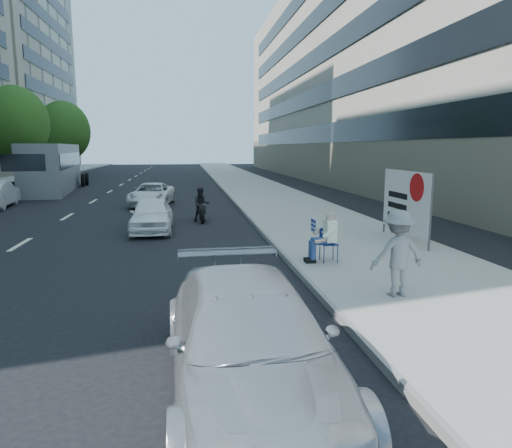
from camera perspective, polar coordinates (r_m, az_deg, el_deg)
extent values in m
plane|color=black|center=(8.00, 0.67, -13.01)|extent=(160.00, 160.00, 0.00)
cube|color=#9A9890|center=(27.95, 1.99, 3.38)|extent=(5.00, 120.00, 0.15)
cube|color=gray|center=(43.86, 16.70, 18.24)|extent=(14.00, 70.00, 20.00)
cylinder|color=#382616|center=(39.35, -27.49, 6.17)|extent=(0.30, 0.30, 2.97)
ellipsoid|color=#1B4311|center=(39.36, -27.88, 11.12)|extent=(4.80, 4.80, 5.52)
cylinder|color=#382616|center=(52.81, -22.67, 6.90)|extent=(0.30, 0.30, 2.62)
ellipsoid|color=#1B4311|center=(52.81, -22.92, 10.66)|extent=(5.40, 5.40, 6.21)
cylinder|color=navy|center=(11.74, 8.49, -3.83)|extent=(0.02, 0.02, 0.45)
cylinder|color=navy|center=(11.85, 10.16, -3.75)|extent=(0.02, 0.02, 0.45)
cylinder|color=navy|center=(12.07, 7.99, -3.45)|extent=(0.02, 0.02, 0.45)
cylinder|color=navy|center=(12.18, 9.61, -3.37)|extent=(0.02, 0.02, 0.45)
cube|color=navy|center=(11.91, 9.09, -2.47)|extent=(0.40, 0.40, 0.03)
cube|color=navy|center=(12.05, 8.84, -1.43)|extent=(0.40, 0.02, 0.40)
cylinder|color=navy|center=(11.73, 8.23, -2.21)|extent=(0.44, 0.17, 0.17)
cylinder|color=navy|center=(11.72, 7.17, -3.35)|extent=(0.14, 0.14, 0.46)
cube|color=black|center=(11.77, 6.86, -4.64)|extent=(0.26, 0.11, 0.10)
cylinder|color=navy|center=(11.92, 7.95, -2.02)|extent=(0.44, 0.17, 0.17)
cylinder|color=navy|center=(11.91, 6.91, -3.14)|extent=(0.14, 0.14, 0.46)
cube|color=black|center=(11.95, 6.60, -4.41)|extent=(0.26, 0.11, 0.10)
cube|color=white|center=(11.85, 9.23, -0.84)|extent=(0.26, 0.42, 0.56)
sphere|color=tan|center=(11.79, 9.28, 0.93)|extent=(0.23, 0.23, 0.23)
ellipsoid|color=gray|center=(11.79, 9.37, 1.08)|extent=(0.22, 0.24, 0.19)
ellipsoid|color=gray|center=(11.77, 8.90, 0.59)|extent=(0.10, 0.14, 0.13)
cylinder|color=white|center=(11.59, 9.03, -1.21)|extent=(0.30, 0.10, 0.25)
cylinder|color=tan|center=(11.57, 8.06, -2.12)|extent=(0.29, 0.09, 0.14)
cylinder|color=white|center=(12.07, 8.53, -0.54)|extent=(0.26, 0.20, 0.32)
cylinder|color=tan|center=(12.18, 7.74, -0.90)|extent=(0.30, 0.21, 0.18)
cube|color=white|center=(12.28, 7.25, -0.19)|extent=(0.03, 0.55, 0.40)
imported|color=gray|center=(9.44, 17.30, -3.51)|extent=(1.16, 0.73, 1.72)
cylinder|color=#4C4C4C|center=(13.75, 21.02, 1.30)|extent=(0.06, 0.06, 2.20)
cylinder|color=#4C4C4C|center=(16.40, 15.84, 2.81)|extent=(0.06, 0.06, 2.20)
cube|color=silver|center=(15.03, 18.16, 2.69)|extent=(0.04, 3.00, 1.90)
cylinder|color=#A50C0C|center=(14.36, 19.44, 4.33)|extent=(0.01, 0.84, 0.84)
cube|color=black|center=(15.45, 17.27, 3.47)|extent=(0.01, 1.30, 0.18)
cube|color=black|center=(15.49, 17.21, 2.18)|extent=(0.01, 1.30, 0.18)
cube|color=black|center=(15.53, 17.15, 0.90)|extent=(0.01, 1.30, 0.18)
imported|color=#ACAFB4|center=(5.84, -0.97, -14.32)|extent=(2.08, 4.92, 1.42)
imported|color=white|center=(17.26, -12.90, 1.15)|extent=(1.47, 3.66, 1.25)
imported|color=white|center=(24.99, -12.90, 3.63)|extent=(2.48, 4.52, 1.20)
cylinder|color=black|center=(18.72, -6.74, 1.03)|extent=(0.16, 0.65, 0.64)
cylinder|color=black|center=(20.11, -6.89, 1.61)|extent=(0.16, 0.65, 0.64)
cube|color=black|center=(19.38, -6.83, 2.00)|extent=(0.33, 1.21, 0.35)
imported|color=black|center=(19.26, -6.83, 2.44)|extent=(0.73, 0.58, 1.42)
cube|color=slate|center=(35.73, -24.05, 6.44)|extent=(3.89, 12.21, 3.30)
cube|color=black|center=(36.06, -26.07, 7.20)|extent=(1.41, 11.43, 1.00)
cube|color=black|center=(35.40, -22.11, 7.44)|extent=(1.41, 11.43, 1.00)
cube|color=black|center=(29.94, -27.10, 6.84)|extent=(2.39, 0.34, 1.00)
cylinder|color=black|center=(31.88, -28.17, 3.79)|extent=(0.37, 1.02, 1.00)
cylinder|color=black|center=(31.14, -23.81, 4.00)|extent=(0.37, 1.02, 1.00)
cylinder|color=black|center=(33.76, -27.06, 4.13)|extent=(0.37, 1.02, 1.00)
cylinder|color=black|center=(33.07, -22.94, 4.33)|extent=(0.37, 1.02, 1.00)
cylinder|color=black|center=(39.49, -24.38, 4.96)|extent=(0.37, 1.02, 1.00)
cylinder|color=black|center=(38.90, -20.82, 5.13)|extent=(0.37, 1.02, 1.00)
cylinder|color=black|center=(40.94, -23.83, 5.13)|extent=(0.37, 1.02, 1.00)
cylinder|color=black|center=(40.37, -20.39, 5.30)|extent=(0.37, 1.02, 1.00)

